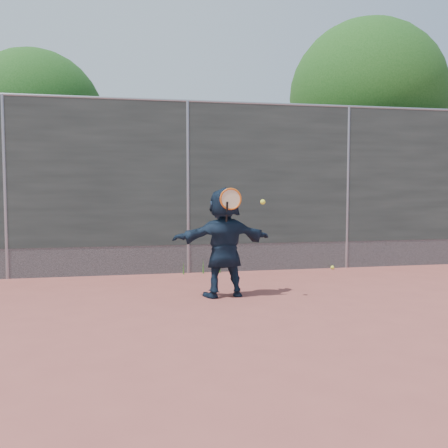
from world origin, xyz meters
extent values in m
plane|color=#9E4C42|center=(0.00, 0.00, 0.00)|extent=(80.00, 80.00, 0.00)
imported|color=#132135|center=(0.24, 1.47, 0.75)|extent=(1.43, 0.57, 1.50)
sphere|color=#EAF837|center=(2.66, 3.35, 0.03)|extent=(0.07, 0.07, 0.07)
cube|color=#38423D|center=(0.00, 3.50, 1.75)|extent=(20.00, 0.04, 2.50)
cube|color=slate|center=(0.00, 3.50, 0.25)|extent=(20.00, 0.03, 0.50)
cylinder|color=gray|center=(0.00, 3.50, 3.00)|extent=(20.00, 0.05, 0.05)
cylinder|color=gray|center=(-3.00, 3.50, 1.50)|extent=(0.06, 0.06, 3.00)
cylinder|color=gray|center=(0.00, 3.50, 1.50)|extent=(0.06, 0.06, 3.00)
cylinder|color=gray|center=(3.00, 3.50, 1.50)|extent=(0.06, 0.06, 3.00)
torus|color=#D65A14|center=(0.29, 1.27, 1.35)|extent=(0.29, 0.04, 0.29)
cylinder|color=beige|center=(0.29, 1.27, 1.35)|extent=(0.25, 0.02, 0.25)
cylinder|color=black|center=(0.24, 1.29, 1.15)|extent=(0.03, 0.13, 0.33)
sphere|color=#EAF837|center=(0.70, 1.18, 1.31)|extent=(0.07, 0.07, 0.07)
cylinder|color=#382314|center=(4.50, 5.70, 1.30)|extent=(0.28, 0.28, 2.60)
sphere|color=#23561C|center=(4.50, 5.70, 3.59)|extent=(3.60, 3.60, 3.60)
sphere|color=#23561C|center=(5.22, 5.90, 3.23)|extent=(2.52, 2.52, 2.52)
cylinder|color=#382314|center=(-3.00, 6.50, 1.10)|extent=(0.28, 0.28, 2.20)
sphere|color=#23561C|center=(-3.00, 6.50, 3.03)|extent=(3.00, 3.00, 3.00)
sphere|color=#23561C|center=(-2.40, 6.70, 2.73)|extent=(2.10, 2.10, 2.10)
cone|color=#387226|center=(0.25, 3.38, 0.13)|extent=(0.03, 0.03, 0.26)
cone|color=#387226|center=(0.55, 3.40, 0.15)|extent=(0.03, 0.03, 0.30)
cone|color=#387226|center=(-0.10, 3.36, 0.11)|extent=(0.03, 0.03, 0.22)
camera|label=1|loc=(-1.11, -5.19, 1.48)|focal=40.00mm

